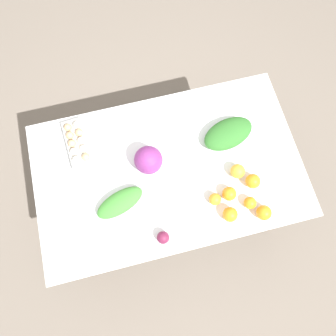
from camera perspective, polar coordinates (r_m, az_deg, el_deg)
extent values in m
plane|color=#70665B|center=(2.55, 0.00, -5.42)|extent=(8.00, 8.00, 0.00)
cube|color=silver|center=(1.82, 0.00, -0.34)|extent=(1.47, 0.90, 0.03)
cylinder|color=brown|center=(2.45, 13.39, 9.13)|extent=(0.06, 0.06, 0.74)
cylinder|color=brown|center=(2.37, -18.42, 1.82)|extent=(0.06, 0.06, 0.74)
cylinder|color=brown|center=(2.27, 19.47, -8.38)|extent=(0.06, 0.06, 0.74)
cylinder|color=brown|center=(2.19, -15.49, -17.08)|extent=(0.06, 0.06, 0.74)
sphere|color=#7A2D75|center=(1.74, -3.44, 1.40)|extent=(0.15, 0.15, 0.15)
cube|color=#B7B7B2|center=(1.89, -15.29, 3.90)|extent=(0.14, 0.30, 0.06)
sphere|color=tan|center=(1.81, -14.12, 1.87)|extent=(0.04, 0.04, 0.04)
sphere|color=white|center=(1.83, -14.49, 3.27)|extent=(0.04, 0.04, 0.04)
sphere|color=white|center=(1.85, -14.85, 4.63)|extent=(0.04, 0.04, 0.04)
sphere|color=tan|center=(1.87, -15.21, 5.97)|extent=(0.04, 0.04, 0.04)
sphere|color=white|center=(1.89, -15.55, 7.27)|extent=(0.04, 0.04, 0.04)
sphere|color=white|center=(1.81, -15.69, 1.37)|extent=(0.04, 0.04, 0.04)
sphere|color=white|center=(1.83, -16.04, 2.76)|extent=(0.04, 0.04, 0.04)
sphere|color=tan|center=(1.85, -16.38, 4.13)|extent=(0.04, 0.04, 0.04)
sphere|color=tan|center=(1.88, -16.72, 5.46)|extent=(0.04, 0.04, 0.04)
sphere|color=tan|center=(1.90, -17.05, 6.76)|extent=(0.04, 0.04, 0.04)
ellipsoid|color=#3D8433|center=(1.74, -8.37, -5.97)|extent=(0.29, 0.20, 0.07)
ellipsoid|color=#2D6B28|center=(1.86, 10.43, 5.91)|extent=(0.33, 0.24, 0.09)
sphere|color=maroon|center=(1.70, -0.87, -12.01)|extent=(0.07, 0.07, 0.07)
sphere|color=orange|center=(1.75, 8.19, -5.41)|extent=(0.07, 0.07, 0.07)
sphere|color=orange|center=(1.76, 10.62, -4.42)|extent=(0.08, 0.08, 0.08)
sphere|color=orange|center=(1.78, 14.09, -5.92)|extent=(0.07, 0.07, 0.07)
sphere|color=orange|center=(1.80, 14.57, -2.23)|extent=(0.08, 0.08, 0.08)
sphere|color=orange|center=(1.74, 10.77, -7.96)|extent=(0.08, 0.08, 0.08)
sphere|color=orange|center=(1.78, 16.36, -7.47)|extent=(0.08, 0.08, 0.08)
sphere|color=#F9A833|center=(1.80, 12.04, -0.55)|extent=(0.08, 0.08, 0.08)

